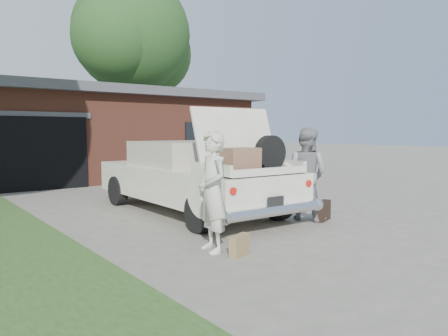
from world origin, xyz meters
TOP-DOWN VIEW (x-y plane):
  - ground at (0.00, 0.00)m, footprint 90.00×90.00m
  - house at (0.98, 11.47)m, footprint 12.80×7.80m
  - tree_right at (5.46, 15.67)m, footprint 6.96×6.05m
  - sedan at (0.38, 2.26)m, footprint 2.18×5.43m
  - woman_left at (-1.07, -0.54)m, footprint 0.52×0.70m
  - woman_right at (1.79, 0.26)m, footprint 0.94×1.06m
  - suitcase_left at (-0.90, -0.96)m, footprint 0.41×0.25m
  - suitcase_right at (1.96, -0.04)m, footprint 0.53×0.33m

SIDE VIEW (x-z plane):
  - ground at x=0.00m, z-range 0.00..0.00m
  - suitcase_left at x=-0.90m, z-range 0.00..0.30m
  - suitcase_right at x=1.96m, z-range 0.00..0.39m
  - sedan at x=0.38m, z-range -0.30..1.90m
  - woman_left at x=-1.07m, z-range 0.00..1.76m
  - woman_right at x=1.79m, z-range 0.00..1.83m
  - house at x=0.98m, z-range 0.02..3.32m
  - tree_right at x=5.46m, z-range 1.60..11.42m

